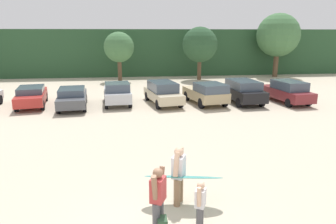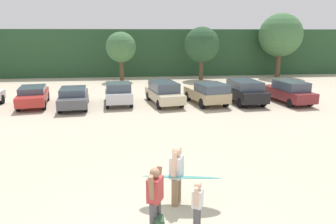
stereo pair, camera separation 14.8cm
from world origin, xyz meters
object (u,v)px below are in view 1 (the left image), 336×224
at_px(parked_car_maroon, 287,91).
at_px(person_adult, 179,172).
at_px(person_companion, 158,195).
at_px(parked_car_red, 32,96).
at_px(parked_car_black, 242,91).
at_px(person_child, 200,202).
at_px(parked_car_silver, 117,93).
at_px(parked_car_dark_gray, 72,97).
at_px(surfboard_teal, 183,177).
at_px(parked_car_champagne, 163,92).
at_px(parked_car_tan, 207,93).

bearing_deg(parked_car_maroon, person_adult, 135.27).
relative_size(person_adult, person_companion, 1.04).
relative_size(parked_car_red, person_companion, 2.82).
distance_m(parked_car_black, person_child, 15.94).
bearing_deg(parked_car_silver, parked_car_dark_gray, 97.11).
xyz_separation_m(parked_car_dark_gray, person_child, (5.62, -14.43, 0.00)).
bearing_deg(person_adult, person_companion, 84.81).
relative_size(person_adult, surfboard_teal, 0.74).
bearing_deg(person_adult, parked_car_champagne, -68.80).
bearing_deg(person_companion, parked_car_tan, -83.14).
bearing_deg(parked_car_red, person_child, -160.84).
height_order(person_adult, surfboard_teal, person_adult).
relative_size(parked_car_black, parked_car_maroon, 1.00).
relative_size(parked_car_red, parked_car_champagne, 1.01).
bearing_deg(surfboard_teal, parked_car_red, -49.38).
distance_m(parked_car_black, person_companion, 16.34).
xyz_separation_m(parked_car_dark_gray, parked_car_tan, (9.30, -0.10, 0.11)).
distance_m(parked_car_dark_gray, parked_car_champagne, 6.26).
xyz_separation_m(person_adult, surfboard_teal, (0.14, -0.05, -0.14)).
distance_m(person_adult, surfboard_teal, 0.20).
distance_m(parked_car_champagne, surfboard_teal, 13.69).
height_order(parked_car_tan, surfboard_teal, parked_car_tan).
relative_size(parked_car_dark_gray, surfboard_teal, 1.93).
bearing_deg(surfboard_teal, person_adult, -9.66).
xyz_separation_m(person_adult, person_companion, (-0.72, -1.22, -0.04)).
bearing_deg(parked_car_dark_gray, parked_car_champagne, -91.91).
height_order(parked_car_red, parked_car_champagne, parked_car_champagne).
xyz_separation_m(parked_car_red, person_child, (8.54, -15.32, 0.00)).
height_order(parked_car_champagne, parked_car_black, parked_car_black).
bearing_deg(parked_car_tan, person_companion, 150.32).
relative_size(parked_car_black, person_child, 3.62).
relative_size(parked_car_silver, parked_car_maroon, 0.88).
distance_m(parked_car_red, parked_car_tan, 12.25).
distance_m(parked_car_silver, parked_car_black, 9.03).
bearing_deg(surfboard_teal, person_companion, 63.95).
bearing_deg(parked_car_maroon, parked_car_tan, 82.27).
height_order(parked_car_champagne, parked_car_maroon, parked_car_maroon).
relative_size(parked_car_dark_gray, parked_car_champagne, 0.98).
bearing_deg(parked_car_dark_gray, person_companion, -168.70).
relative_size(parked_car_maroon, person_adult, 2.65).
height_order(parked_car_dark_gray, surfboard_teal, parked_car_dark_gray).
xyz_separation_m(parked_car_black, parked_car_maroon, (3.28, -0.36, -0.05)).
distance_m(parked_car_dark_gray, parked_car_silver, 3.06).
relative_size(person_child, surfboard_teal, 0.54).
bearing_deg(person_companion, person_adult, -95.19).
relative_size(parked_car_tan, surfboard_teal, 1.80).
bearing_deg(person_adult, parked_car_dark_gray, -42.88).
bearing_deg(parked_car_maroon, parked_car_dark_gray, 82.36).
relative_size(parked_car_dark_gray, person_adult, 2.63).
xyz_separation_m(parked_car_red, parked_car_black, (14.92, -0.71, 0.15)).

